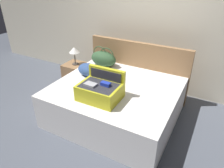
# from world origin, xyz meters

# --- Properties ---
(ground_plane) EXTENTS (12.00, 12.00, 0.00)m
(ground_plane) POSITION_xyz_m (0.00, 0.00, 0.00)
(ground_plane) COLOR #4C515B
(back_wall) EXTENTS (8.00, 0.10, 2.60)m
(back_wall) POSITION_xyz_m (0.00, 1.65, 1.30)
(back_wall) COLOR beige
(back_wall) RESTS_ON ground
(bed) EXTENTS (1.81, 1.60, 0.55)m
(bed) POSITION_xyz_m (0.00, 0.40, 0.28)
(bed) COLOR silver
(bed) RESTS_ON ground
(headboard) EXTENTS (1.84, 0.08, 1.00)m
(headboard) POSITION_xyz_m (0.00, 1.24, 0.50)
(headboard) COLOR olive
(headboard) RESTS_ON ground
(hard_case_large) EXTENTS (0.55, 0.43, 0.37)m
(hard_case_large) POSITION_xyz_m (-0.03, 0.01, 0.68)
(hard_case_large) COLOR gold
(hard_case_large) RESTS_ON bed
(duffel_bag) EXTENTS (0.52, 0.32, 0.35)m
(duffel_bag) POSITION_xyz_m (-0.55, 0.98, 0.69)
(duffel_bag) COLOR #2D4C2D
(duffel_bag) RESTS_ON bed
(pillow_near_headboard) EXTENTS (0.42, 0.33, 0.19)m
(pillow_near_headboard) POSITION_xyz_m (-0.58, 0.52, 0.65)
(pillow_near_headboard) COLOR navy
(pillow_near_headboard) RESTS_ON bed
(nightstand) EXTENTS (0.44, 0.40, 0.46)m
(nightstand) POSITION_xyz_m (-1.18, 0.95, 0.23)
(nightstand) COLOR olive
(nightstand) RESTS_ON ground
(table_lamp) EXTENTS (0.20, 0.20, 0.35)m
(table_lamp) POSITION_xyz_m (-1.18, 0.95, 0.74)
(table_lamp) COLOR #3F3833
(table_lamp) RESTS_ON nightstand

